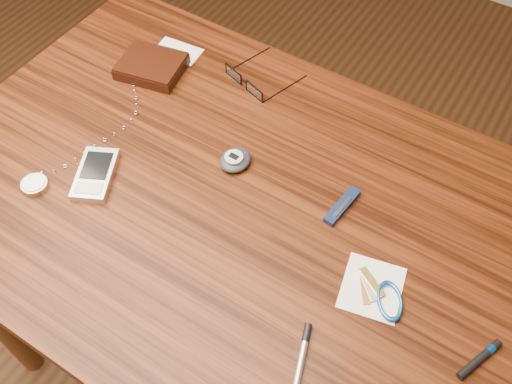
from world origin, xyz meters
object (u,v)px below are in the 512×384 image
(eyeglasses, at_px, (247,81))
(pocket_knife, at_px, (342,206))
(pocket_watch, at_px, (39,181))
(silver_pen, at_px, (301,360))
(pedometer, at_px, (235,160))
(notepad_keys, at_px, (381,294))
(wallet_and_card, at_px, (152,66))
(desk, at_px, (227,228))
(pda_phone, at_px, (95,174))

(eyeglasses, relative_size, pocket_knife, 1.67)
(pocket_watch, relative_size, silver_pen, 2.48)
(silver_pen, bearing_deg, pedometer, 138.08)
(notepad_keys, xyz_separation_m, silver_pen, (-0.05, -0.14, 0.00))
(pocket_knife, bearing_deg, silver_pen, -74.66)
(pocket_watch, height_order, pedometer, pedometer)
(wallet_and_card, xyz_separation_m, pocket_watch, (0.01, -0.31, -0.01))
(eyeglasses, xyz_separation_m, silver_pen, (0.35, -0.40, -0.01))
(desk, bearing_deg, pda_phone, -156.54)
(desk, xyz_separation_m, pedometer, (-0.02, 0.06, 0.11))
(wallet_and_card, distance_m, pedometer, 0.28)
(desk, height_order, pda_phone, pda_phone)
(wallet_and_card, xyz_separation_m, notepad_keys, (0.57, -0.20, -0.01))
(pda_phone, relative_size, notepad_keys, 1.01)
(wallet_and_card, distance_m, notepad_keys, 0.60)
(desk, distance_m, pocket_knife, 0.22)
(pocket_watch, xyz_separation_m, notepad_keys, (0.56, 0.11, -0.00))
(pedometer, bearing_deg, wallet_and_card, 157.83)
(desk, xyz_separation_m, pocket_knife, (0.17, 0.08, 0.11))
(pocket_watch, relative_size, pda_phone, 2.48)
(pocket_watch, height_order, silver_pen, pocket_watch)
(pda_phone, bearing_deg, pocket_knife, 23.68)
(desk, xyz_separation_m, pocket_watch, (-0.27, -0.14, 0.11))
(eyeglasses, height_order, pda_phone, eyeglasses)
(pda_phone, height_order, silver_pen, pda_phone)
(eyeglasses, distance_m, pedometer, 0.19)
(silver_pen, bearing_deg, desk, 144.34)
(desk, bearing_deg, pocket_knife, 23.94)
(notepad_keys, distance_m, silver_pen, 0.15)
(desk, distance_m, notepad_keys, 0.31)
(pda_phone, bearing_deg, desk, 23.46)
(desk, relative_size, pda_phone, 8.36)
(pda_phone, bearing_deg, notepad_keys, 6.61)
(wallet_and_card, distance_m, pda_phone, 0.27)
(desk, height_order, pedometer, pedometer)
(pda_phone, relative_size, pocket_knife, 1.45)
(pda_phone, xyz_separation_m, notepad_keys, (0.49, 0.06, -0.00))
(pda_phone, height_order, pedometer, pedometer)
(notepad_keys, bearing_deg, silver_pen, -108.66)
(desk, xyz_separation_m, eyeglasses, (-0.11, 0.23, 0.11))
(eyeglasses, bearing_deg, desk, -65.22)
(desk, relative_size, pocket_knife, 12.09)
(pedometer, distance_m, notepad_keys, 0.32)
(desk, bearing_deg, eyeglasses, 114.78)
(pocket_knife, bearing_deg, pedometer, -175.39)
(pedometer, relative_size, silver_pen, 0.48)
(wallet_and_card, bearing_deg, notepad_keys, -19.02)
(pedometer, bearing_deg, pocket_watch, -140.28)
(desk, relative_size, eyeglasses, 7.24)
(pocket_knife, bearing_deg, desk, -156.06)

